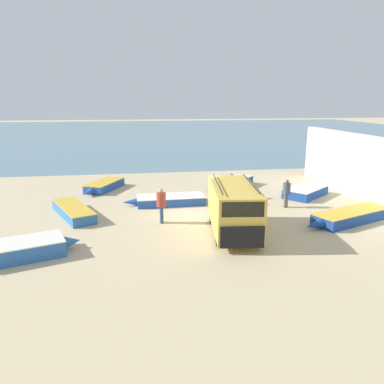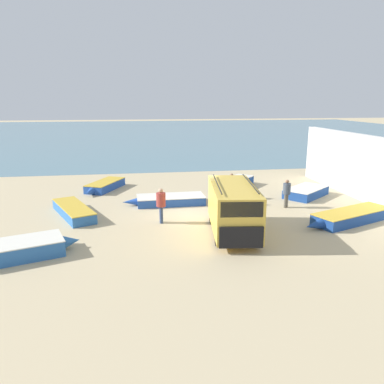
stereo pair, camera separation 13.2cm
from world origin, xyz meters
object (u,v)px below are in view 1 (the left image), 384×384
object	(u,v)px
fisherman_2	(231,184)
fishing_rowboat_3	(24,249)
fishing_rowboat_0	(169,200)
fishing_rowboat_2	(234,183)
fishing_rowboat_4	(350,216)
fishing_rowboat_1	(72,210)
fishing_rowboat_6	(306,192)
fisherman_3	(286,191)
parked_van	(234,207)
fishing_rowboat_5	(104,186)
fisherman_0	(224,189)
fisherman_1	(161,202)

from	to	relation	value
fisherman_2	fishing_rowboat_3	bearing A→B (deg)	-150.29
fishing_rowboat_0	fishing_rowboat_3	world-z (taller)	fishing_rowboat_3
fishing_rowboat_2	fishing_rowboat_4	bearing A→B (deg)	67.21
fishing_rowboat_1	fishing_rowboat_2	world-z (taller)	fishing_rowboat_2
fishing_rowboat_6	fishing_rowboat_4	bearing A→B (deg)	-130.89
fishing_rowboat_6	fisherman_3	xyz separation A→B (m)	(-2.34, -2.27, 0.69)
parked_van	fishing_rowboat_6	xyz separation A→B (m)	(6.49, 5.99, -0.96)
parked_van	fishing_rowboat_5	xyz separation A→B (m)	(-6.57, 9.76, -0.97)
fisherman_2	fisherman_3	xyz separation A→B (m)	(2.63, -2.43, 0.02)
fishing_rowboat_3	fishing_rowboat_2	bearing A→B (deg)	22.83
fisherman_0	parked_van	bearing A→B (deg)	122.81
fishing_rowboat_6	fisherman_3	size ratio (longest dim) A/B	2.26
parked_van	fishing_rowboat_4	size ratio (longest dim) A/B	0.94
fishing_rowboat_5	fisherman_1	size ratio (longest dim) A/B	2.29
fishing_rowboat_0	fisherman_1	xyz separation A→B (m)	(-0.70, -3.45, 0.82)
fishing_rowboat_1	fisherman_0	world-z (taller)	fisherman_0
fisherman_0	fisherman_2	distance (m)	1.53
fishing_rowboat_0	fishing_rowboat_5	world-z (taller)	fishing_rowboat_5
fishing_rowboat_5	fisherman_1	world-z (taller)	fisherman_1
fishing_rowboat_1	fisherman_3	distance (m)	12.00
fishing_rowboat_5	fisherman_0	size ratio (longest dim) A/B	2.53
parked_van	fisherman_0	world-z (taller)	parked_van
fisherman_1	fisherman_3	world-z (taller)	fisherman_1
fishing_rowboat_0	fishing_rowboat_6	size ratio (longest dim) A/B	1.32
parked_van	fisherman_0	distance (m)	4.89
fishing_rowboat_2	fishing_rowboat_6	bearing A→B (deg)	95.72
fishing_rowboat_0	fishing_rowboat_4	size ratio (longest dim) A/B	0.88
fishing_rowboat_2	fishing_rowboat_3	bearing A→B (deg)	-5.34
parked_van	fisherman_0	xyz separation A→B (m)	(0.76, 4.82, -0.28)
parked_van	fishing_rowboat_2	world-z (taller)	parked_van
fishing_rowboat_6	fisherman_2	bearing A→B (deg)	139.19
fisherman_1	fishing_rowboat_6	bearing A→B (deg)	19.63
fisherman_0	fisherman_2	size ratio (longest dim) A/B	1.01
fishing_rowboat_1	fishing_rowboat_2	distance (m)	11.39
parked_van	fisherman_3	world-z (taller)	parked_van
fisherman_0	fishing_rowboat_5	bearing A→B (deg)	7.76
parked_van	fishing_rowboat_6	distance (m)	8.88
fisherman_1	fishing_rowboat_3	bearing A→B (deg)	-152.09
fishing_rowboat_2	fishing_rowboat_0	bearing A→B (deg)	-12.29
fishing_rowboat_3	fisherman_0	bearing A→B (deg)	13.12
fisherman_1	fishing_rowboat_5	bearing A→B (deg)	110.97
fisherman_0	fishing_rowboat_2	bearing A→B (deg)	-70.47
fishing_rowboat_0	fishing_rowboat_1	distance (m)	5.52
fishing_rowboat_4	fisherman_1	distance (m)	9.61
fishing_rowboat_3	fishing_rowboat_6	xyz separation A→B (m)	(15.38, 7.35, -0.04)
fishing_rowboat_5	fisherman_0	world-z (taller)	fisherman_0
fisherman_2	fisherman_1	bearing A→B (deg)	-144.74
fishing_rowboat_4	fisherman_3	size ratio (longest dim) A/B	3.38
fishing_rowboat_4	fisherman_3	world-z (taller)	fisherman_3
fishing_rowboat_0	parked_van	bearing A→B (deg)	112.92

